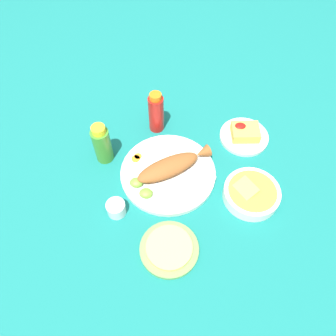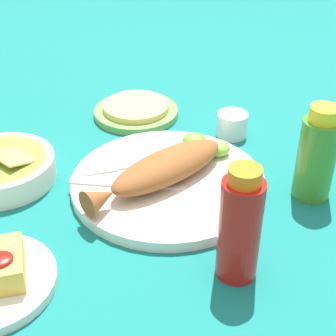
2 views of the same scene
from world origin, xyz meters
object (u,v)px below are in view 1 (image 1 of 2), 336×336
Objects in this scene: guacamole_bowl at (251,193)px; salt_cup at (116,209)px; fried_fish at (172,166)px; hot_sauce_bottle_green at (102,144)px; fork_far at (189,183)px; main_plate at (168,173)px; side_plate_fries at (244,137)px; hot_sauce_bottle_red at (156,113)px; tortilla_plate at (170,249)px; fork_near at (192,172)px.

salt_cup is at bearing 6.27° from guacamole_bowl.
fried_fish is 1.67× the size of hot_sauce_bottle_green.
fork_far is 0.24m from salt_cup.
main_plate is 0.32m from side_plate_fries.
hot_sauce_bottle_red is 0.33m from side_plate_fries.
tortilla_plate is (0.27, 0.42, 0.00)m from side_plate_fries.
fork_near is at bearing 38.86° from side_plate_fries.
side_plate_fries is at bearing 170.23° from hot_sauce_bottle_red.
hot_sauce_bottle_red is (0.04, -0.21, 0.07)m from main_plate.
main_plate reaches higher than side_plate_fries.
fork_far is 1.07× the size of side_plate_fries.
fork_far is at bearing 143.64° from main_plate.
fork_near is (-0.08, 0.00, 0.01)m from main_plate.
salt_cup is (0.12, 0.34, -0.06)m from hot_sauce_bottle_red.
tortilla_plate is at bearing 61.57° from fried_fish.
guacamole_bowl is at bearing -173.73° from salt_cup.
fork_near is 0.25m from side_plate_fries.
fork_near is 0.96× the size of fork_far.
fork_far is (-0.07, 0.05, 0.01)m from main_plate.
guacamole_bowl reaches higher than main_plate.
side_plate_fries is at bearing -146.30° from salt_cup.
fried_fish reaches higher than tortilla_plate.
hot_sauce_bottle_green is (0.22, -0.07, 0.06)m from main_plate.
side_plate_fries is (-0.44, -0.29, -0.01)m from salt_cup.
side_plate_fries and tortilla_plate have the same top height.
hot_sauce_bottle_red reaches higher than hot_sauce_bottle_green.
hot_sauce_bottle_green reaches higher than fork_near.
fork_near is 3.04× the size of salt_cup.
side_plate_fries is (-0.21, -0.20, -0.01)m from fork_far.
hot_sauce_bottle_green is at bearing 155.07° from fork_far.
fork_near reaches higher than side_plate_fries.
hot_sauce_bottle_green is (0.28, -0.12, 0.05)m from fork_far.
fork_near is 0.31m from hot_sauce_bottle_green.
hot_sauce_bottle_green reaches higher than side_plate_fries.
fork_far is at bearing 112.16° from hot_sauce_bottle_red.
fork_near and fork_far have the same top height.
fried_fish is at bearing 29.34° from side_plate_fries.
main_plate is 1.83× the size of tortilla_plate.
side_plate_fries is 0.25m from guacamole_bowl.
fried_fish reaches higher than salt_cup.
fork_far is at bearing -12.12° from guacamole_bowl.
guacamole_bowl reaches higher than fork_far.
main_plate is 1.77× the size of fork_near.
fried_fish is 0.30m from side_plate_fries.
main_plate is 1.69× the size of fork_far.
guacamole_bowl is at bearing 135.06° from hot_sauce_bottle_red.
guacamole_bowl is 1.03× the size of tortilla_plate.
side_plate_fries is at bearing -150.78° from main_plate.
hot_sauce_bottle_red is (0.05, -0.20, 0.04)m from fried_fish.
hot_sauce_bottle_green is at bearing -19.09° from guacamole_bowl.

